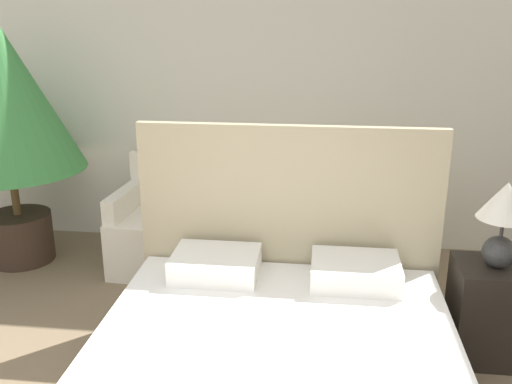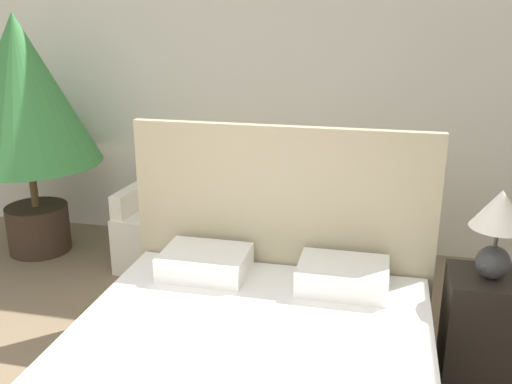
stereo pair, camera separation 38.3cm
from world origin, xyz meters
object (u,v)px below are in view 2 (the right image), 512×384
bed (246,374)px  nightstand (484,324)px  armchair_near_window_right (306,242)px  armchair_near_window_left (170,230)px  side_table (235,243)px  potted_palm (22,99)px  table_lamp (499,223)px

bed → nightstand: 1.38m
bed → armchair_near_window_right: bearing=88.2°
armchair_near_window_left → side_table: bearing=0.2°
potted_palm → table_lamp: 3.53m
table_lamp → side_table: size_ratio=1.03×
potted_palm → side_table: (1.71, -0.03, -1.04)m
bed → table_lamp: size_ratio=4.10×
nightstand → bed: bearing=-149.0°
potted_palm → table_lamp: size_ratio=3.92×
bed → potted_palm: (-2.20, 1.65, 1.01)m
bed → nightstand: size_ratio=3.50×
potted_palm → side_table: potted_palm is taller
armchair_near_window_left → bed: bearing=-54.1°
armchair_near_window_left → potted_palm: potted_palm is taller
nightstand → table_lamp: size_ratio=1.17×
armchair_near_window_right → potted_palm: 2.46m
potted_palm → nightstand: potted_palm is taller
armchair_near_window_right → side_table: 0.54m
nightstand → table_lamp: (-0.00, -0.01, 0.60)m
armchair_near_window_left → potted_palm: 1.54m
armchair_near_window_right → potted_palm: (-2.25, -0.01, 1.00)m
side_table → armchair_near_window_left: bearing=176.0°
bed → table_lamp: (1.18, 0.70, 0.62)m
armchair_near_window_right → nightstand: armchair_near_window_right is taller
bed → potted_palm: potted_palm is taller
armchair_near_window_right → side_table: size_ratio=1.79×
bed → armchair_near_window_right: 1.66m
nightstand → table_lamp: bearing=-105.9°
armchair_near_window_left → table_lamp: size_ratio=1.74×
bed → side_table: bearing=106.7°
potted_palm → side_table: size_ratio=4.04×
potted_palm → side_table: 2.00m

